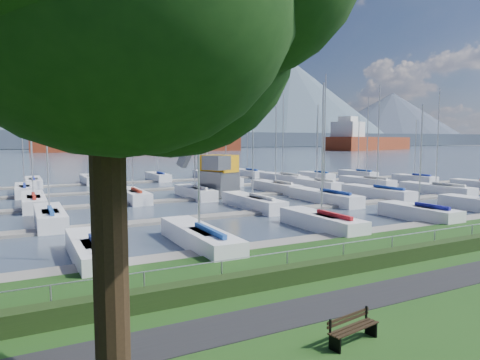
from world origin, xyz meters
TOP-DOWN VIEW (x-y plane):
  - path at (0.00, -3.00)m, footprint 160.00×2.00m
  - water at (0.00, 260.00)m, footprint 800.00×540.00m
  - hedge at (0.00, -0.40)m, footprint 80.00×0.70m
  - fence at (0.00, 0.00)m, footprint 80.00×0.04m
  - foothill at (0.00, 330.00)m, footprint 900.00×80.00m
  - mountains at (7.35, 404.62)m, footprint 1190.00×360.00m
  - docks at (0.00, 26.00)m, footprint 90.00×41.60m
  - bench_left at (-5.42, -5.50)m, footprint 1.84×0.70m
  - crane at (5.67, 28.18)m, footprint 7.98×12.81m
  - cargo_ship_mid at (40.64, 214.04)m, footprint 109.33×24.15m
  - cargo_ship_east at (174.22, 181.43)m, footprint 78.08×41.40m
  - sailboat_fleet at (-2.48, 28.76)m, footprint 75.81×49.42m

SIDE VIEW (x-z plane):
  - water at x=0.00m, z-range -0.50..-0.30m
  - docks at x=0.00m, z-range -0.34..-0.09m
  - path at x=0.00m, z-range -0.01..0.03m
  - hedge at x=0.00m, z-range 0.00..0.70m
  - bench_left at x=-5.42m, z-range -0.01..0.84m
  - fence at x=0.00m, z-range 1.18..1.22m
  - cargo_ship_mid at x=40.64m, z-range -7.29..14.21m
  - cargo_ship_east at x=174.22m, z-range -6.94..14.56m
  - crane at x=5.67m, z-range -5.85..16.50m
  - sailboat_fleet at x=-2.48m, z-range -1.55..12.26m
  - foothill at x=0.00m, z-range 0.00..12.00m
  - mountains at x=7.35m, z-range -10.82..104.18m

